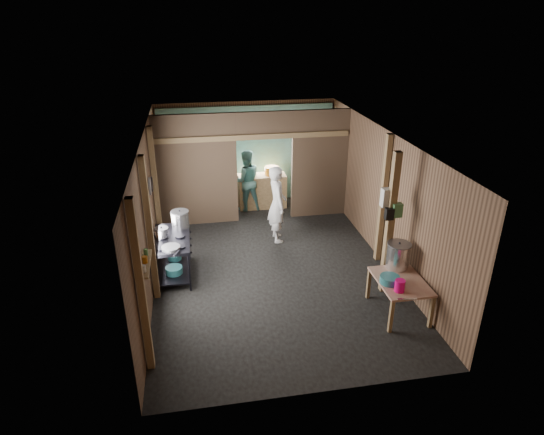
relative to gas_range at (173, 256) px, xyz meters
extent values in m
cube|color=#252525|center=(1.88, 0.11, -0.40)|extent=(4.50, 7.00, 0.00)
cube|color=#272624|center=(1.88, 0.11, 2.20)|extent=(4.50, 7.00, 0.00)
cube|color=brown|center=(1.88, 3.61, 0.90)|extent=(4.50, 0.00, 2.60)
cube|color=brown|center=(1.88, -3.39, 0.90)|extent=(4.50, 0.00, 2.60)
cube|color=brown|center=(-0.37, 0.11, 0.90)|extent=(0.00, 7.00, 2.60)
cube|color=brown|center=(4.13, 0.11, 0.90)|extent=(0.00, 7.00, 2.60)
cube|color=brown|center=(0.55, 2.31, 0.90)|extent=(1.85, 0.10, 2.60)
cube|color=brown|center=(3.46, 2.31, 0.90)|extent=(1.35, 0.10, 2.60)
cube|color=brown|center=(2.13, 2.31, 1.90)|extent=(1.30, 0.10, 0.60)
cube|color=#6ABBBD|center=(1.88, 3.55, 0.85)|extent=(4.40, 0.06, 2.50)
cube|color=#9D7E50|center=(2.18, 3.06, 0.03)|extent=(1.20, 0.50, 0.85)
cylinder|color=silver|center=(2.13, 3.51, 1.50)|extent=(0.20, 0.03, 0.20)
cube|color=#9D7E50|center=(-0.30, -2.49, 0.90)|extent=(0.10, 0.12, 2.60)
cube|color=#9D7E50|center=(-0.30, -0.69, 0.90)|extent=(0.10, 0.12, 2.60)
cube|color=#9D7E50|center=(-0.30, 1.31, 0.90)|extent=(0.10, 0.12, 2.60)
cube|color=#9D7E50|center=(4.06, -0.09, 0.90)|extent=(0.10, 0.12, 2.60)
cube|color=#9D7E50|center=(3.73, -1.19, 0.90)|extent=(0.12, 0.12, 2.60)
cube|color=#9D7E50|center=(1.88, 2.26, 1.65)|extent=(4.40, 0.12, 0.12)
cylinder|color=slate|center=(-0.33, 0.51, 1.25)|extent=(0.03, 0.34, 0.34)
cylinder|color=black|center=(-0.33, 0.91, 1.15)|extent=(0.03, 0.30, 0.30)
cube|color=#9D7E50|center=(-0.27, -1.99, 1.00)|extent=(0.14, 0.80, 0.03)
cylinder|color=silver|center=(-0.27, -2.24, 1.07)|extent=(0.07, 0.07, 0.10)
cylinder|color=#B56212|center=(-0.27, -1.99, 1.07)|extent=(0.08, 0.08, 0.10)
cylinder|color=#417D47|center=(-0.27, -1.77, 1.07)|extent=(0.06, 0.06, 0.10)
cube|color=silver|center=(3.68, -1.11, 1.38)|extent=(0.22, 0.15, 0.32)
cube|color=#417D47|center=(3.80, -1.25, 1.20)|extent=(0.16, 0.12, 0.24)
cube|color=black|center=(3.66, -1.27, 1.15)|extent=(0.14, 0.10, 0.20)
cylinder|color=teal|center=(0.00, -0.21, -0.18)|extent=(0.31, 0.31, 0.13)
cylinder|color=teal|center=(0.00, 0.33, -0.19)|extent=(0.27, 0.27, 0.11)
cylinder|color=teal|center=(3.50, -1.90, 0.27)|extent=(0.42, 0.42, 0.12)
cylinder|color=#E7086F|center=(3.55, -2.15, 0.31)|extent=(0.18, 0.18, 0.19)
cube|color=silver|center=(3.58, -2.39, 0.22)|extent=(0.30, 0.08, 0.01)
cylinder|color=#B56212|center=(2.43, 3.06, 0.55)|extent=(0.37, 0.37, 0.20)
cylinder|color=#9C2D1B|center=(1.81, 3.06, 0.51)|extent=(0.11, 0.11, 0.12)
imported|color=silver|center=(2.21, 1.14, 0.45)|extent=(0.43, 0.63, 1.69)
imported|color=teal|center=(1.76, 2.95, 0.38)|extent=(0.81, 0.66, 1.55)
camera|label=1|loc=(0.50, -7.88, 4.27)|focal=30.59mm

